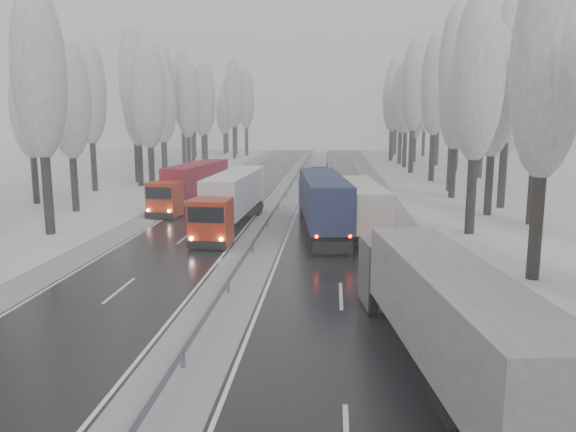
# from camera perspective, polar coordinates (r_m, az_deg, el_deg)

# --- Properties ---
(carriageway_right) EXTENTS (7.50, 200.00, 0.03)m
(carriageway_right) POSITION_cam_1_polar(r_m,az_deg,el_deg) (43.69, 5.11, -0.78)
(carriageway_right) COLOR black
(carriageway_right) RESTS_ON ground
(carriageway_left) EXTENTS (7.50, 200.00, 0.03)m
(carriageway_left) POSITION_cam_1_polar(r_m,az_deg,el_deg) (44.83, -8.43, -0.57)
(carriageway_left) COLOR black
(carriageway_left) RESTS_ON ground
(median_slush) EXTENTS (3.00, 200.00, 0.04)m
(median_slush) POSITION_cam_1_polar(r_m,az_deg,el_deg) (43.95, -1.75, -0.67)
(median_slush) COLOR #97999E
(median_slush) RESTS_ON ground
(shoulder_right) EXTENTS (2.40, 200.00, 0.04)m
(shoulder_right) POSITION_cam_1_polar(r_m,az_deg,el_deg) (44.02, 11.57, -0.85)
(shoulder_right) COLOR #97999E
(shoulder_right) RESTS_ON ground
(shoulder_left) EXTENTS (2.40, 200.00, 0.04)m
(shoulder_left) POSITION_cam_1_polar(r_m,az_deg,el_deg) (46.20, -14.43, -0.46)
(shoulder_left) COLOR #97999E
(shoulder_left) RESTS_ON ground
(median_guardrail) EXTENTS (0.12, 200.00, 0.76)m
(median_guardrail) POSITION_cam_1_polar(r_m,az_deg,el_deg) (43.84, -1.76, 0.07)
(median_guardrail) COLOR slate
(median_guardrail) RESTS_ON ground
(tree_16) EXTENTS (3.60, 3.60, 16.53)m
(tree_16) POSITION_cam_1_polar(r_m,az_deg,el_deg) (30.48, 24.97, 13.85)
(tree_16) COLOR black
(tree_16) RESTS_ON ground
(tree_18) EXTENTS (3.60, 3.60, 16.58)m
(tree_18) POSITION_cam_1_polar(r_m,az_deg,el_deg) (41.20, 18.71, 13.04)
(tree_18) COLOR black
(tree_18) RESTS_ON ground
(tree_19) EXTENTS (3.60, 3.60, 14.57)m
(tree_19) POSITION_cam_1_polar(r_m,az_deg,el_deg) (46.54, 24.13, 10.70)
(tree_19) COLOR black
(tree_19) RESTS_ON ground
(tree_20) EXTENTS (3.60, 3.60, 15.71)m
(tree_20) POSITION_cam_1_polar(r_m,az_deg,el_deg) (49.89, 20.25, 11.68)
(tree_20) COLOR black
(tree_20) RESTS_ON ground
(tree_21) EXTENTS (3.60, 3.60, 18.62)m
(tree_21) POSITION_cam_1_polar(r_m,az_deg,el_deg) (54.44, 21.55, 13.37)
(tree_21) COLOR black
(tree_21) RESTS_ON ground
(tree_22) EXTENTS (3.60, 3.60, 15.86)m
(tree_22) POSITION_cam_1_polar(r_m,az_deg,el_deg) (59.83, 16.74, 11.58)
(tree_22) COLOR black
(tree_22) RESTS_ON ground
(tree_23) EXTENTS (3.60, 3.60, 13.55)m
(tree_23) POSITION_cam_1_polar(r_m,az_deg,el_deg) (65.21, 21.42, 9.85)
(tree_23) COLOR black
(tree_23) RESTS_ON ground
(tree_24) EXTENTS (3.60, 3.60, 20.49)m
(tree_24) POSITION_cam_1_polar(r_m,az_deg,el_deg) (65.47, 16.64, 13.99)
(tree_24) COLOR black
(tree_24) RESTS_ON ground
(tree_25) EXTENTS (3.60, 3.60, 19.44)m
(tree_25) POSITION_cam_1_polar(r_m,az_deg,el_deg) (70.97, 21.54, 12.83)
(tree_25) COLOR black
(tree_25) RESTS_ON ground
(tree_26) EXTENTS (3.60, 3.60, 18.78)m
(tree_26) POSITION_cam_1_polar(r_m,az_deg,el_deg) (75.39, 14.71, 12.67)
(tree_26) COLOR black
(tree_26) RESTS_ON ground
(tree_27) EXTENTS (3.60, 3.60, 17.62)m
(tree_27) POSITION_cam_1_polar(r_m,az_deg,el_deg) (80.76, 19.30, 11.71)
(tree_27) COLOR black
(tree_27) RESTS_ON ground
(tree_28) EXTENTS (3.60, 3.60, 19.62)m
(tree_28) POSITION_cam_1_polar(r_m,az_deg,el_deg) (85.78, 12.65, 12.74)
(tree_28) COLOR black
(tree_28) RESTS_ON ground
(tree_29) EXTENTS (3.60, 3.60, 18.11)m
(tree_29) POSITION_cam_1_polar(r_m,az_deg,el_deg) (90.94, 16.97, 11.77)
(tree_29) COLOR black
(tree_29) RESTS_ON ground
(tree_30) EXTENTS (3.60, 3.60, 17.86)m
(tree_30) POSITION_cam_1_polar(r_m,az_deg,el_deg) (95.42, 11.94, 11.78)
(tree_30) COLOR black
(tree_30) RESTS_ON ground
(tree_31) EXTENTS (3.60, 3.60, 18.58)m
(tree_31) POSITION_cam_1_polar(r_m,az_deg,el_deg) (100.28, 15.09, 11.82)
(tree_31) COLOR black
(tree_31) RESTS_ON ground
(tree_32) EXTENTS (3.60, 3.60, 17.33)m
(tree_32) POSITION_cam_1_polar(r_m,az_deg,el_deg) (102.87, 11.44, 11.47)
(tree_32) COLOR black
(tree_32) RESTS_ON ground
(tree_33) EXTENTS (3.60, 3.60, 14.33)m
(tree_33) POSITION_cam_1_polar(r_m,az_deg,el_deg) (107.20, 12.85, 10.32)
(tree_33) COLOR black
(tree_33) RESTS_ON ground
(tree_34) EXTENTS (3.60, 3.60, 17.63)m
(tree_34) POSITION_cam_1_polar(r_m,az_deg,el_deg) (109.84, 10.53, 11.49)
(tree_34) COLOR black
(tree_34) RESTS_ON ground
(tree_35) EXTENTS (3.60, 3.60, 18.25)m
(tree_35) POSITION_cam_1_polar(r_m,az_deg,el_deg) (115.08, 14.99, 11.44)
(tree_35) COLOR black
(tree_35) RESTS_ON ground
(tree_36) EXTENTS (3.60, 3.60, 20.23)m
(tree_36) POSITION_cam_1_polar(r_m,az_deg,el_deg) (119.82, 10.71, 12.13)
(tree_36) COLOR black
(tree_36) RESTS_ON ground
(tree_37) EXTENTS (3.60, 3.60, 16.37)m
(tree_37) POSITION_cam_1_polar(r_m,az_deg,el_deg) (124.60, 13.73, 10.80)
(tree_37) COLOR black
(tree_37) RESTS_ON ground
(tree_38) EXTENTS (3.60, 3.60, 17.97)m
(tree_38) POSITION_cam_1_polar(r_m,az_deg,el_deg) (130.45, 10.95, 11.30)
(tree_38) COLOR black
(tree_38) RESTS_ON ground
(tree_39) EXTENTS (3.60, 3.60, 16.19)m
(tree_39) POSITION_cam_1_polar(r_m,az_deg,el_deg) (134.72, 11.96, 10.73)
(tree_39) COLOR black
(tree_39) RESTS_ON ground
(tree_58) EXTENTS (3.60, 3.60, 17.21)m
(tree_58) POSITION_cam_1_polar(r_m,az_deg,el_deg) (42.57, -23.99, 13.14)
(tree_58) COLOR black
(tree_58) RESTS_ON ground
(tree_60) EXTENTS (3.60, 3.60, 14.84)m
(tree_60) POSITION_cam_1_polar(r_m,az_deg,el_deg) (52.27, -21.36, 10.90)
(tree_60) COLOR black
(tree_60) RESTS_ON ground
(tree_61) EXTENTS (3.60, 3.60, 13.95)m
(tree_61) POSITION_cam_1_polar(r_m,az_deg,el_deg) (58.46, -24.77, 9.94)
(tree_61) COLOR black
(tree_61) RESTS_ON ground
(tree_62) EXTENTS (3.60, 3.60, 16.04)m
(tree_62) POSITION_cam_1_polar(r_m,az_deg,el_deg) (59.72, -13.99, 11.81)
(tree_62) COLOR black
(tree_62) RESTS_ON ground
(tree_63) EXTENTS (3.60, 3.60, 16.88)m
(tree_63) POSITION_cam_1_polar(r_m,az_deg,el_deg) (66.32, -19.52, 11.79)
(tree_63) COLOR black
(tree_63) RESTS_ON ground
(tree_64) EXTENTS (3.60, 3.60, 15.42)m
(tree_64) POSITION_cam_1_polar(r_m,az_deg,el_deg) (69.61, -15.03, 11.13)
(tree_64) COLOR black
(tree_64) RESTS_ON ground
(tree_65) EXTENTS (3.60, 3.60, 19.48)m
(tree_65) POSITION_cam_1_polar(r_m,az_deg,el_deg) (74.08, -15.41, 13.03)
(tree_65) COLOR black
(tree_65) RESTS_ON ground
(tree_66) EXTENTS (3.60, 3.60, 15.23)m
(tree_66) POSITION_cam_1_polar(r_m,az_deg,el_deg) (78.72, -12.58, 10.97)
(tree_66) COLOR black
(tree_66) RESTS_ON ground
(tree_67) EXTENTS (3.60, 3.60, 17.09)m
(tree_67) POSITION_cam_1_polar(r_m,az_deg,el_deg) (82.99, -12.72, 11.72)
(tree_67) COLOR black
(tree_67) RESTS_ON ground
(tree_68) EXTENTS (3.60, 3.60, 16.65)m
(tree_68) POSITION_cam_1_polar(r_m,az_deg,el_deg) (84.83, -10.20, 11.57)
(tree_68) COLOR black
(tree_68) RESTS_ON ground
(tree_69) EXTENTS (3.60, 3.60, 19.35)m
(tree_69) POSITION_cam_1_polar(r_m,az_deg,el_deg) (90.06, -12.63, 12.48)
(tree_69) COLOR black
(tree_69) RESTS_ON ground
(tree_70) EXTENTS (3.60, 3.60, 17.09)m
(tree_70) POSITION_cam_1_polar(r_m,az_deg,el_deg) (94.56, -8.48, 11.61)
(tree_70) COLOR black
(tree_70) RESTS_ON ground
(tree_71) EXTENTS (3.60, 3.60, 19.61)m
(tree_71) POSITION_cam_1_polar(r_m,az_deg,el_deg) (99.65, -10.70, 12.38)
(tree_71) COLOR black
(tree_71) RESTS_ON ground
(tree_72) EXTENTS (3.60, 3.60, 15.11)m
(tree_72) POSITION_cam_1_polar(r_m,az_deg,el_deg) (104.22, -8.71, 10.74)
(tree_72) COLOR black
(tree_72) RESTS_ON ground
(tree_73) EXTENTS (3.60, 3.60, 17.22)m
(tree_73) POSITION_cam_1_polar(r_m,az_deg,el_deg) (108.82, -9.74, 11.39)
(tree_73) COLOR black
(tree_73) RESTS_ON ground
(tree_74) EXTENTS (3.60, 3.60, 19.68)m
(tree_74) POSITION_cam_1_polar(r_m,az_deg,el_deg) (114.10, -5.55, 12.20)
(tree_74) COLOR black
(tree_74) RESTS_ON ground
(tree_75) EXTENTS (3.60, 3.60, 18.60)m
(tree_75) POSITION_cam_1_polar(r_m,az_deg,el_deg) (119.89, -9.59, 11.67)
(tree_75) COLOR black
(tree_75) RESTS_ON ground
(tree_76) EXTENTS (3.60, 3.60, 18.55)m
(tree_76) POSITION_cam_1_polar(r_m,az_deg,el_deg) (123.16, -4.28, 11.71)
(tree_76) COLOR black
(tree_76) RESTS_ON ground
(tree_77) EXTENTS (3.60, 3.60, 14.32)m
(tree_77) POSITION_cam_1_polar(r_m,az_deg,el_deg) (128.02, -6.51, 10.40)
(tree_77) COLOR black
(tree_77) RESTS_ON ground
(tree_78) EXTENTS (3.60, 3.60, 19.55)m
(tree_78) POSITION_cam_1_polar(r_m,az_deg,el_deg) (130.25, -5.39, 11.88)
(tree_78) COLOR black
(tree_78) RESTS_ON ground
(tree_79) EXTENTS (3.60, 3.60, 17.07)m
(tree_79) POSITION_cam_1_polar(r_m,az_deg,el_deg) (134.64, -6.27, 11.13)
(tree_79) COLOR black
(tree_79) RESTS_ON ground
(truck_grey_tarp) EXTENTS (4.31, 15.15, 3.85)m
(truck_grey_tarp) POSITION_cam_1_polar(r_m,az_deg,el_deg) (18.36, 15.22, -9.05)
(truck_grey_tarp) COLOR #4B4A4F
(truck_grey_tarp) RESTS_ON ground
(truck_blue_box) EXTENTS (4.30, 16.47, 4.19)m
(truck_blue_box) POSITION_cam_1_polar(r_m,az_deg,el_deg) (39.78, 3.46, 1.73)
(truck_blue_box) COLOR #1A1A41
(truck_blue_box) RESTS_ON ground
(truck_cream_box) EXTENTS (3.48, 14.32, 3.64)m
(truck_cream_box) POSITION_cam_1_polar(r_m,az_deg,el_deg) (40.29, 7.33, 1.32)
(truck_cream_box) COLOR beige
(truck_cream_box) RESTS_ON ground
(box_truck_distant) EXTENTS (2.38, 7.10, 2.63)m
(box_truck_distant) POSITION_cam_1_polar(r_m,az_deg,el_deg) (95.42, 3.33, 5.86)
(box_truck_distant) COLOR #B5B7BC
(box_truck_distant) RESTS_ON ground
(truck_red_white) EXTENTS (2.92, 15.70, 4.01)m
(truck_red_white) POSITION_cam_1_polar(r_m,az_deg,el_deg) (42.04, -5.63, 2.00)
(truck_red_white) COLOR #A42009
(truck_red_white) RESTS_ON ground
(truck_red_red) EXTENTS (3.95, 15.12, 3.84)m
(truck_red_red) POSITION_cam_1_polar(r_m,az_deg,el_deg) (53.12, -9.60, 3.47)
(truck_red_red) COLOR #AA2309
(truck_red_red) RESTS_ON ground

